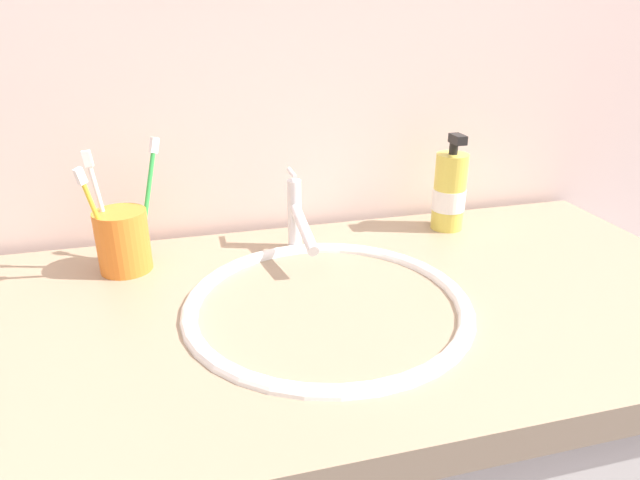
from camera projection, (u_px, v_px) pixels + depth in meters
tiled_wall_back at (275, 30)px, 0.95m from camera, size 2.44×0.04×2.40m
sink_basin at (325, 329)px, 0.80m from camera, size 0.41×0.41×0.11m
faucet at (296, 218)px, 0.93m from camera, size 0.02×0.17×0.13m
toothbrush_cup at (123, 241)px, 0.87m from camera, size 0.08×0.08×0.10m
toothbrush_green at (148, 194)px, 0.88m from camera, size 0.06×0.04×0.20m
toothbrush_yellow at (96, 215)px, 0.82m from camera, size 0.04×0.04×0.18m
toothbrush_white at (100, 203)px, 0.85m from camera, size 0.03×0.01×0.19m
soap_dispenser at (449, 192)px, 1.03m from camera, size 0.06×0.06×0.18m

